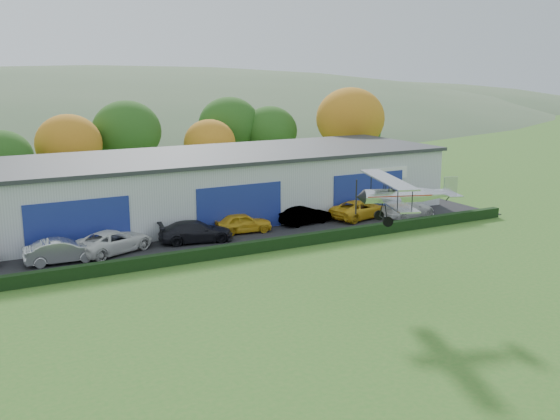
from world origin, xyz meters
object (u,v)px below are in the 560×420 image
car_1 (62,251)px  car_6 (360,209)px  car_4 (243,223)px  car_5 (305,215)px  hangar (209,185)px  car_7 (408,209)px  biplane (402,194)px  car_2 (114,241)px  car_3 (196,231)px

car_1 → car_6: bearing=-84.7°
car_1 → car_4: (13.49, 1.48, -0.03)m
car_4 → car_5: car_4 is taller
hangar → car_7: (14.21, -8.54, -1.89)m
car_1 → car_7: bearing=-88.3°
car_4 → biplane: (1.87, -16.31, 4.88)m
hangar → car_7: size_ratio=8.20×
car_6 → car_7: bearing=-126.1°
car_2 → biplane: bearing=-166.3°
car_7 → biplane: 19.62m
hangar → car_6: (10.45, -6.96, -1.85)m
car_3 → car_4: size_ratio=1.20×
hangar → car_3: size_ratio=7.69×
car_2 → car_4: bearing=-109.3°
hangar → car_1: (-13.54, -8.11, -1.83)m
car_5 → car_6: size_ratio=0.79×
car_7 → car_2: bearing=82.9°
hangar → car_5: (5.50, -6.54, -1.90)m
car_6 → car_7: (3.75, -1.58, -0.03)m
car_5 → car_4: bearing=83.3°
hangar → car_1: size_ratio=8.63×
car_3 → car_6: 14.62m
car_1 → car_3: 9.40m
car_2 → car_5: (15.50, 0.81, -0.06)m
car_2 → car_1: bearing=78.7°
car_5 → car_6: bearing=-102.4°
car_7 → car_5: bearing=72.8°
car_1 → car_3: size_ratio=0.89×
car_4 → car_7: 14.38m
biplane → car_4: bearing=115.3°
car_2 → car_3: size_ratio=1.05×
car_5 → car_6: (4.95, -0.42, 0.05)m
hangar → car_6: 12.70m
car_3 → car_6: (14.61, 0.50, -0.01)m
hangar → car_7: 16.68m
car_1 → hangar: bearing=-56.5°
car_4 → car_6: (10.51, -0.33, 0.01)m
car_1 → car_7: 27.75m
car_2 → car_5: size_ratio=1.29×
biplane → hangar: bearing=113.3°
car_3 → car_1: bearing=104.5°
car_3 → car_5: (9.66, 0.92, -0.06)m
car_2 → car_6: car_2 is taller
car_4 → car_5: (5.55, 0.09, -0.04)m
car_6 → biplane: 18.80m
car_2 → car_5: 15.52m
car_6 → biplane: bearing=138.3°
hangar → car_2: bearing=-143.7°
car_3 → biplane: size_ratio=0.81×
car_3 → biplane: (5.98, -15.48, 4.86)m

